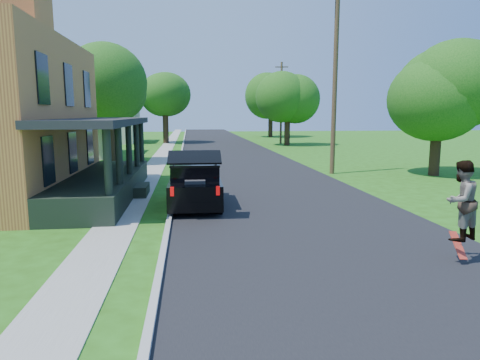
{
  "coord_description": "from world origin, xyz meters",
  "views": [
    {
      "loc": [
        -3.39,
        -11.54,
        3.31
      ],
      "look_at": [
        -1.66,
        3.0,
        1.03
      ],
      "focal_mm": 32.0,
      "sensor_mm": 36.0,
      "label": 1
    }
  ],
  "objects": [
    {
      "name": "tree_left_far",
      "position": [
        -6.02,
        37.74,
        5.94
      ],
      "size": [
        7.5,
        7.73,
        9.16
      ],
      "rotation": [
        0.0,
        0.0,
        -0.4
      ],
      "color": "black",
      "rests_on": "ground"
    },
    {
      "name": "utility_pole_far",
      "position": [
        6.77,
        35.48,
        4.57
      ],
      "size": [
        1.42,
        0.3,
        8.88
      ],
      "rotation": [
        0.0,
        0.0,
        -0.14
      ],
      "color": "#43341F",
      "rests_on": "ground"
    },
    {
      "name": "skateboard",
      "position": [
        2.56,
        -2.94,
        0.37
      ],
      "size": [
        0.21,
        0.53,
        0.54
      ],
      "rotation": [
        0.0,
        0.0,
        0.07
      ],
      "color": "#AF1F0F",
      "rests_on": "ground"
    },
    {
      "name": "ground",
      "position": [
        0.0,
        0.0,
        0.0
      ],
      "size": [
        140.0,
        140.0,
        0.0
      ],
      "primitive_type": "plane",
      "color": "#255410",
      "rests_on": "ground"
    },
    {
      "name": "front_walk",
      "position": [
        -9.5,
        6.0,
        0.0
      ],
      "size": [
        6.5,
        1.2,
        0.03
      ],
      "primitive_type": "cube",
      "color": "gray",
      "rests_on": "ground"
    },
    {
      "name": "tree_left_mid",
      "position": [
        -8.77,
        18.41,
        5.02
      ],
      "size": [
        6.54,
        6.2,
        7.79
      ],
      "rotation": [
        0.0,
        0.0,
        0.32
      ],
      "color": "black",
      "rests_on": "ground"
    },
    {
      "name": "sidewalk",
      "position": [
        -5.6,
        20.0,
        0.0
      ],
      "size": [
        1.3,
        120.0,
        0.03
      ],
      "primitive_type": "cube",
      "color": "gray",
      "rests_on": "ground"
    },
    {
      "name": "tree_right_near",
      "position": [
        9.72,
        10.05,
        4.82
      ],
      "size": [
        6.59,
        6.33,
        7.74
      ],
      "rotation": [
        0.0,
        0.0,
        0.26
      ],
      "color": "black",
      "rests_on": "ground"
    },
    {
      "name": "tree_right_mid",
      "position": [
        6.88,
        32.95,
        5.59
      ],
      "size": [
        6.8,
        7.01,
        8.58
      ],
      "rotation": [
        0.0,
        0.0,
        -0.35
      ],
      "color": "black",
      "rests_on": "ground"
    },
    {
      "name": "neighbor_house_mid",
      "position": [
        -13.5,
        24.0,
        4.19
      ],
      "size": [
        12.78,
        12.78,
        8.3
      ],
      "color": "#B7B2A2",
      "rests_on": "ground"
    },
    {
      "name": "neighbor_house_far",
      "position": [
        -13.5,
        40.0,
        4.19
      ],
      "size": [
        12.78,
        12.78,
        8.3
      ],
      "color": "#B7B2A2",
      "rests_on": "ground"
    },
    {
      "name": "black_suv",
      "position": [
        -3.2,
        3.77,
        0.83
      ],
      "size": [
        1.85,
        4.66,
        2.16
      ],
      "rotation": [
        0.0,
        0.0,
        -0.02
      ],
      "color": "black",
      "rests_on": "ground"
    },
    {
      "name": "curb",
      "position": [
        -4.05,
        20.0,
        0.0
      ],
      "size": [
        0.15,
        120.0,
        0.12
      ],
      "primitive_type": "cube",
      "color": "#A2A19C",
      "rests_on": "ground"
    },
    {
      "name": "skateboarder",
      "position": [
        2.5,
        -3.0,
        1.43
      ],
      "size": [
        1.07,
        0.97,
        1.78
      ],
      "rotation": [
        0.0,
        0.0,
        3.56
      ],
      "color": "black",
      "rests_on": "ground"
    },
    {
      "name": "utility_pole_near",
      "position": [
        4.5,
        11.32,
        5.28
      ],
      "size": [
        1.57,
        0.55,
        10.27
      ],
      "rotation": [
        0.0,
        0.0,
        0.28
      ],
      "color": "#43341F",
      "rests_on": "ground"
    },
    {
      "name": "street",
      "position": [
        0.0,
        20.0,
        0.0
      ],
      "size": [
        8.0,
        120.0,
        0.02
      ],
      "primitive_type": "cube",
      "color": "black",
      "rests_on": "ground"
    },
    {
      "name": "tree_right_far",
      "position": [
        8.24,
        49.58,
        6.05
      ],
      "size": [
        6.84,
        6.54,
        9.3
      ],
      "rotation": [
        0.0,
        0.0,
        0.15
      ],
      "color": "black",
      "rests_on": "ground"
    }
  ]
}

